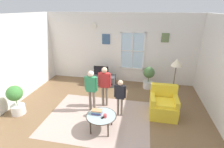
% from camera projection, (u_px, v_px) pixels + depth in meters
% --- Properties ---
extents(ground_plane, '(6.60, 6.63, 0.02)m').
position_uv_depth(ground_plane, '(102.00, 124.00, 4.58)').
color(ground_plane, brown).
extents(back_wall, '(6.00, 0.17, 2.78)m').
position_uv_depth(back_wall, '(120.00, 48.00, 6.86)').
color(back_wall, silver).
rests_on(back_wall, ground_plane).
extents(area_rug, '(2.90, 2.24, 0.01)m').
position_uv_depth(area_rug, '(98.00, 117.00, 4.85)').
color(area_rug, tan).
rests_on(area_rug, ground_plane).
extents(tv_stand, '(1.13, 0.45, 0.40)m').
position_uv_depth(tv_stand, '(101.00, 80.00, 6.85)').
color(tv_stand, '#4C4C51').
rests_on(tv_stand, ground_plane).
extents(television, '(0.58, 0.08, 0.38)m').
position_uv_depth(television, '(101.00, 71.00, 6.70)').
color(television, '#4C4C4C').
rests_on(television, tv_stand).
extents(armchair, '(0.76, 0.74, 0.87)m').
position_uv_depth(armchair, '(163.00, 105.00, 4.86)').
color(armchair, yellow).
rests_on(armchair, ground_plane).
extents(coffee_table, '(0.77, 0.77, 0.44)m').
position_uv_depth(coffee_table, '(101.00, 116.00, 4.23)').
color(coffee_table, '#99B2B7').
rests_on(coffee_table, ground_plane).
extents(book_stack, '(0.26, 0.17, 0.12)m').
position_uv_depth(book_stack, '(97.00, 112.00, 4.27)').
color(book_stack, '#774A6E').
rests_on(book_stack, coffee_table).
extents(cup, '(0.09, 0.09, 0.08)m').
position_uv_depth(cup, '(105.00, 116.00, 4.13)').
color(cup, '#BF3F3F').
rests_on(cup, coffee_table).
extents(remote_near_books, '(0.09, 0.15, 0.02)m').
position_uv_depth(remote_near_books, '(103.00, 117.00, 4.14)').
color(remote_near_books, black).
rests_on(remote_near_books, coffee_table).
extents(person_black_shirt, '(0.34, 0.15, 1.12)m').
position_uv_depth(person_black_shirt, '(120.00, 94.00, 4.70)').
color(person_black_shirt, '#726656').
rests_on(person_black_shirt, ground_plane).
extents(person_red_shirt, '(0.39, 0.18, 1.30)m').
position_uv_depth(person_red_shirt, '(105.00, 82.00, 5.16)').
color(person_red_shirt, '#726656').
rests_on(person_red_shirt, ground_plane).
extents(person_green_shirt, '(0.39, 0.18, 1.29)m').
position_uv_depth(person_green_shirt, '(91.00, 86.00, 4.91)').
color(person_green_shirt, '#726656').
rests_on(person_green_shirt, ground_plane).
extents(potted_plant_by_window, '(0.43, 0.43, 0.86)m').
position_uv_depth(potted_plant_by_window, '(149.00, 76.00, 6.46)').
color(potted_plant_by_window, silver).
rests_on(potted_plant_by_window, ground_plane).
extents(potted_plant_corner, '(0.44, 0.44, 0.90)m').
position_uv_depth(potted_plant_corner, '(16.00, 99.00, 4.86)').
color(potted_plant_corner, silver).
rests_on(potted_plant_corner, ground_plane).
extents(floor_lamp, '(0.32, 0.32, 1.58)m').
position_uv_depth(floor_lamp, '(176.00, 67.00, 4.94)').
color(floor_lamp, black).
rests_on(floor_lamp, ground_plane).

